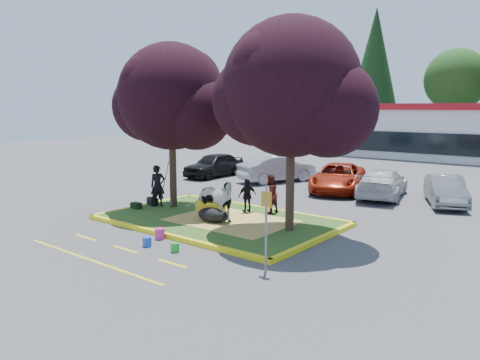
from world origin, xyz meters
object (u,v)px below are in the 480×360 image
Objects in this scene: sign_post at (266,219)px; handler at (158,186)px; car_black at (214,165)px; bucket_pink at (160,234)px; cow at (214,200)px; wheelbarrow at (211,206)px; calf at (212,215)px; bucket_green at (175,247)px; car_silver at (277,169)px; bucket_blue at (147,242)px.

handler is at bearing 159.84° from sign_post.
bucket_pink is at bearing -56.95° from car_black.
cow is 0.43× the size of car_black.
car_black reaches higher than wheelbarrow.
car_black is at bearing 38.90° from cow.
sign_post reaches higher than car_black.
calf is 3.56m from handler.
wheelbarrow reaches higher than bucket_pink.
handler is 0.40× the size of car_black.
bucket_green is (1.14, -2.96, -0.78)m from cow.
wheelbarrow is 9.82m from car_silver.
cow reaches higher than calf.
bucket_pink is 12.36m from car_silver.
car_silver is (3.99, 0.81, 0.01)m from car_black.
car_silver is (-3.75, 9.61, 0.33)m from calf.
sign_post is at bearing -125.26° from cow.
wheelbarrow is at bearing 93.79° from bucket_pink.
wheelbarrow is 6.43× the size of bucket_green.
car_silver reaches higher than bucket_pink.
car_black is 0.95× the size of car_silver.
bucket_blue reaches higher than bucket_green.
bucket_blue is 0.06× the size of car_silver.
cow is 1.08× the size of handler.
wheelbarrow is (-0.39, 0.38, 0.19)m from calf.
cow is 0.41× the size of car_silver.
bucket_pink is (-4.35, 0.29, -1.19)m from sign_post.
cow is 0.58m from wheelbarrow.
cow reaches higher than bucket_green.
bucket_blue is (0.48, -3.39, -0.45)m from wheelbarrow.
bucket_green is at bearing -161.83° from cow.
bucket_green is at bearing -24.96° from bucket_pink.
sign_post reaches higher than bucket_blue.
bucket_green is (1.15, -2.86, -0.27)m from calf.
bucket_pink is at bearing -104.45° from calf.
cow is 6.32× the size of bucket_blue.
bucket_green is at bearing -77.01° from calf.
sign_post is 0.53× the size of car_black.
cow is at bearing -40.78° from wheelbarrow.
wheelbarrow is at bearing 149.36° from sign_post.
bucket_green is 14.67m from car_black.
wheelbarrow is 5.98× the size of bucket_blue.
calf is 3.38× the size of bucket_pink.
calf is at bearing -76.26° from handler.
cow is 1.56× the size of calf.
bucket_green is (4.61, -3.44, -0.86)m from handler.
car_black is (-4.28, 8.21, -0.27)m from handler.
wheelbarrow is 2.65m from bucket_pink.
cow is 0.53m from calf.
bucket_pink is 1.20× the size of bucket_blue.
car_silver reaches higher than bucket_green.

